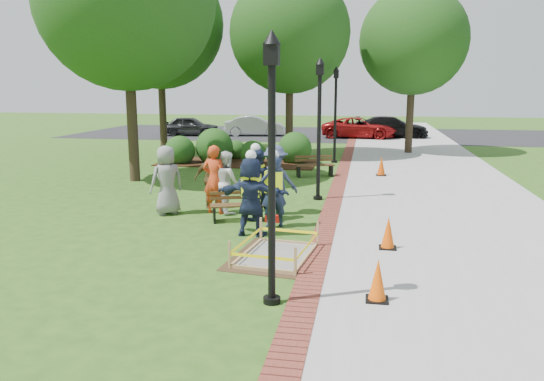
% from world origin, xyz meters
% --- Properties ---
extents(ground, '(100.00, 100.00, 0.00)m').
position_xyz_m(ground, '(0.00, 0.00, 0.00)').
color(ground, '#285116').
rests_on(ground, ground).
extents(sidewalk, '(6.00, 60.00, 0.02)m').
position_xyz_m(sidewalk, '(5.00, 10.00, 0.01)').
color(sidewalk, '#9E9E99').
rests_on(sidewalk, ground).
extents(brick_edging, '(0.50, 60.00, 0.03)m').
position_xyz_m(brick_edging, '(1.75, 10.00, 0.01)').
color(brick_edging, maroon).
rests_on(brick_edging, ground).
extents(mulch_bed, '(7.00, 3.00, 0.05)m').
position_xyz_m(mulch_bed, '(-3.00, 12.00, 0.02)').
color(mulch_bed, '#381E0F').
rests_on(mulch_bed, ground).
extents(parking_lot, '(36.00, 12.00, 0.01)m').
position_xyz_m(parking_lot, '(0.00, 27.00, 0.00)').
color(parking_lot, black).
rests_on(parking_lot, ground).
extents(wet_concrete_pad, '(1.97, 2.49, 0.55)m').
position_xyz_m(wet_concrete_pad, '(0.93, -0.69, 0.23)').
color(wet_concrete_pad, '#47331E').
rests_on(wet_concrete_pad, ground).
extents(bench_near, '(1.46, 0.89, 0.75)m').
position_xyz_m(bench_near, '(-0.55, 2.02, 0.24)').
color(bench_near, brown).
rests_on(bench_near, ground).
extents(bench_far, '(1.54, 0.93, 0.79)m').
position_xyz_m(bench_far, '(0.74, 9.09, 0.25)').
color(bench_far, '#51351B').
rests_on(bench_far, ground).
extents(cone_front, '(0.37, 0.37, 0.72)m').
position_xyz_m(cone_front, '(2.92, -2.64, 0.35)').
color(cone_front, black).
rests_on(cone_front, ground).
extents(cone_back, '(0.36, 0.36, 0.72)m').
position_xyz_m(cone_back, '(3.19, 0.25, 0.34)').
color(cone_back, black).
rests_on(cone_back, ground).
extents(cone_far, '(0.38, 0.38, 0.76)m').
position_xyz_m(cone_far, '(3.26, 9.71, 0.36)').
color(cone_far, black).
rests_on(cone_far, ground).
extents(toolbox, '(0.38, 0.22, 0.18)m').
position_xyz_m(toolbox, '(0.36, 2.08, 0.09)').
color(toolbox, '#A7130C').
rests_on(toolbox, ground).
extents(lamp_near, '(0.28, 0.28, 4.26)m').
position_xyz_m(lamp_near, '(1.25, -3.00, 2.48)').
color(lamp_near, black).
rests_on(lamp_near, ground).
extents(lamp_mid, '(0.28, 0.28, 4.26)m').
position_xyz_m(lamp_mid, '(1.25, 5.00, 2.48)').
color(lamp_mid, black).
rests_on(lamp_mid, ground).
extents(lamp_far, '(0.28, 0.28, 4.26)m').
position_xyz_m(lamp_far, '(1.25, 13.00, 2.48)').
color(lamp_far, black).
rests_on(lamp_far, ground).
extents(tree_left, '(6.20, 6.20, 9.42)m').
position_xyz_m(tree_left, '(-5.67, 7.07, 6.31)').
color(tree_left, '#3D2D1E').
rests_on(tree_left, ground).
extents(tree_back, '(5.68, 5.68, 8.70)m').
position_xyz_m(tree_back, '(-1.07, 14.71, 5.85)').
color(tree_back, '#3D2D1E').
rests_on(tree_back, ground).
extents(tree_right, '(5.37, 5.37, 8.30)m').
position_xyz_m(tree_right, '(4.80, 17.18, 5.60)').
color(tree_right, '#3D2D1E').
rests_on(tree_right, ground).
extents(tree_far, '(6.34, 6.34, 9.56)m').
position_xyz_m(tree_far, '(-7.61, 14.87, 6.38)').
color(tree_far, '#3D2D1E').
rests_on(tree_far, ground).
extents(shrub_a, '(1.35, 1.35, 1.35)m').
position_xyz_m(shrub_a, '(-5.50, 11.42, 0.00)').
color(shrub_a, '#1A4213').
rests_on(shrub_a, ground).
extents(shrub_b, '(1.68, 1.68, 1.68)m').
position_xyz_m(shrub_b, '(-4.09, 12.04, 0.00)').
color(shrub_b, '#1A4213').
rests_on(shrub_b, ground).
extents(shrub_c, '(1.16, 1.16, 1.16)m').
position_xyz_m(shrub_c, '(-2.25, 11.77, 0.00)').
color(shrub_c, '#1A4213').
rests_on(shrub_c, ground).
extents(shrub_d, '(1.51, 1.51, 1.51)m').
position_xyz_m(shrub_d, '(-0.49, 12.56, 0.00)').
color(shrub_d, '#1A4213').
rests_on(shrub_d, ground).
extents(shrub_e, '(0.97, 0.97, 0.97)m').
position_xyz_m(shrub_e, '(-3.42, 13.32, 0.00)').
color(shrub_e, '#1A4213').
rests_on(shrub_e, ground).
extents(casual_person_a, '(0.70, 0.69, 1.87)m').
position_xyz_m(casual_person_a, '(-2.60, 2.40, 0.93)').
color(casual_person_a, gray).
rests_on(casual_person_a, ground).
extents(casual_person_b, '(0.66, 0.48, 1.87)m').
position_xyz_m(casual_person_b, '(-1.36, 2.73, 0.94)').
color(casual_person_b, red).
rests_on(casual_person_b, ground).
extents(casual_person_c, '(0.61, 0.64, 1.70)m').
position_xyz_m(casual_person_c, '(-1.05, 2.85, 0.85)').
color(casual_person_c, silver).
rests_on(casual_person_c, ground).
extents(casual_person_d, '(0.59, 0.43, 1.70)m').
position_xyz_m(casual_person_d, '(-1.61, 3.34, 0.85)').
color(casual_person_d, brown).
rests_on(casual_person_d, ground).
extents(casual_person_e, '(0.63, 0.42, 1.89)m').
position_xyz_m(casual_person_e, '(0.27, 2.92, 0.94)').
color(casual_person_e, '#374161').
rests_on(casual_person_e, ground).
extents(hivis_worker_a, '(0.62, 0.43, 2.01)m').
position_xyz_m(hivis_worker_a, '(0.09, 0.78, 0.99)').
color(hivis_worker_a, '#17243C').
rests_on(hivis_worker_a, ground).
extents(hivis_worker_b, '(0.67, 0.57, 1.92)m').
position_xyz_m(hivis_worker_b, '(0.48, 1.59, 0.95)').
color(hivis_worker_b, '#16173A').
rests_on(hivis_worker_b, ground).
extents(hivis_worker_c, '(0.69, 0.56, 2.01)m').
position_xyz_m(hivis_worker_c, '(-0.11, 2.22, 0.99)').
color(hivis_worker_c, '#1A2744').
rests_on(hivis_worker_c, ground).
extents(parked_car_a, '(2.42, 4.63, 1.45)m').
position_xyz_m(parked_car_a, '(-9.35, 24.16, 0.00)').
color(parked_car_a, '#242527').
rests_on(parked_car_a, ground).
extents(parked_car_b, '(2.64, 4.78, 1.48)m').
position_xyz_m(parked_car_b, '(-4.98, 24.90, 0.00)').
color(parked_car_b, '#B0AFB4').
rests_on(parked_car_b, ground).
extents(parked_car_c, '(2.32, 4.67, 1.48)m').
position_xyz_m(parked_car_c, '(2.16, 24.59, 0.00)').
color(parked_car_c, maroon).
rests_on(parked_car_c, ground).
extents(parked_car_d, '(2.06, 4.67, 1.52)m').
position_xyz_m(parked_car_d, '(4.25, 25.33, 0.00)').
color(parked_car_d, black).
rests_on(parked_car_d, ground).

